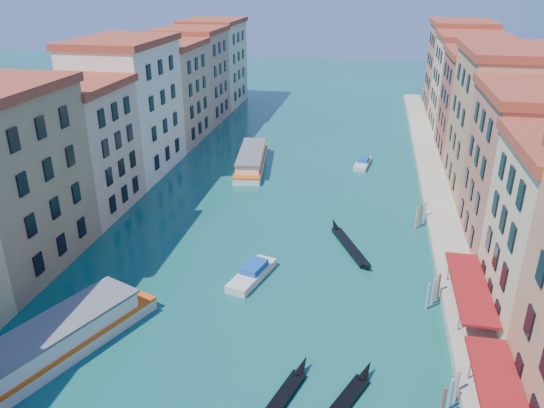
{
  "coord_description": "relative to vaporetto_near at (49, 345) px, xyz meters",
  "views": [
    {
      "loc": [
        11.78,
        -5.97,
        29.98
      ],
      "look_at": [
        2.22,
        44.63,
        7.4
      ],
      "focal_mm": 35.0,
      "sensor_mm": 36.0,
      "label": 1
    }
  ],
  "objects": [
    {
      "name": "vaporetto_near",
      "position": [
        0.0,
        0.0,
        0.0
      ],
      "size": [
        12.12,
        20.69,
        3.04
      ],
      "rotation": [
        0.0,
        0.0,
        -0.39
      ],
      "color": "silver",
      "rests_on": "ground"
    },
    {
      "name": "right_bank_palazzos",
      "position": [
        43.24,
        39.27,
        8.38
      ],
      "size": [
        12.8,
        128.4,
        21.0
      ],
      "color": "#994B37",
      "rests_on": "ground"
    },
    {
      "name": "left_bank_palazzos",
      "position": [
        -12.76,
        38.95,
        8.33
      ],
      "size": [
        12.8,
        128.4,
        21.0
      ],
      "color": "beige",
      "rests_on": "ground"
    },
    {
      "name": "vaporetto_far",
      "position": [
        5.98,
        50.55,
        -0.15
      ],
      "size": [
        6.45,
        18.63,
        2.71
      ],
      "rotation": [
        0.0,
        0.0,
        0.13
      ],
      "color": "white",
      "rests_on": "ground"
    },
    {
      "name": "quay",
      "position": [
        35.24,
        39.28,
        -0.87
      ],
      "size": [
        4.0,
        140.0,
        1.0
      ],
      "primitive_type": "cube",
      "color": "#A19782",
      "rests_on": "ground"
    },
    {
      "name": "motorboat_far",
      "position": [
        24.37,
        54.3,
        -0.85
      ],
      "size": [
        2.91,
        6.67,
        1.34
      ],
      "rotation": [
        0.0,
        0.0,
        -0.14
      ],
      "color": "silver",
      "rests_on": "ground"
    },
    {
      "name": "mooring_poles_right",
      "position": [
        32.34,
        3.08,
        -0.07
      ],
      "size": [
        1.44,
        54.24,
        3.2
      ],
      "color": "brown",
      "rests_on": "ground"
    },
    {
      "name": "motorboat_mid",
      "position": [
        13.92,
        15.72,
        -0.77
      ],
      "size": [
        4.21,
        7.74,
        1.53
      ],
      "rotation": [
        0.0,
        0.0,
        -0.27
      ],
      "color": "silver",
      "rests_on": "ground"
    },
    {
      "name": "gondola_far",
      "position": [
        23.7,
        24.54,
        -1.01
      ],
      "size": [
        6.01,
        11.77,
        1.77
      ],
      "rotation": [
        0.0,
        0.0,
        0.42
      ],
      "color": "black",
      "rests_on": "ground"
    }
  ]
}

